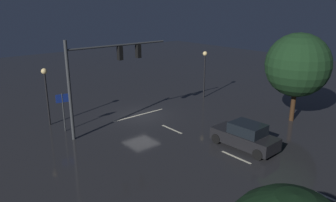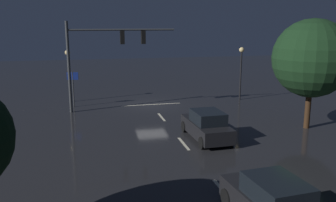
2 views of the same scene
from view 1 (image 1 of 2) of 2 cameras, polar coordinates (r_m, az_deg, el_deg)
name	(u,v)px [view 1 (image 1 of 2)]	position (r m, az deg, el deg)	size (l,w,h in m)	color
ground_plane	(141,116)	(27.10, -4.88, -2.59)	(80.00, 80.00, 0.00)	#232326
traffic_signal_assembly	(103,67)	(23.10, -11.45, 5.95)	(8.13, 0.47, 6.79)	#383A3D
lane_dash_far	(172,129)	(24.15, 0.68, -5.01)	(2.20, 0.16, 0.01)	beige
lane_dash_mid	(236,157)	(20.40, 11.95, -9.71)	(2.20, 0.16, 0.01)	beige
stop_bar	(139,115)	(27.25, -5.12, -2.47)	(5.00, 0.16, 0.01)	beige
car_approaching	(245,136)	(21.50, 13.46, -6.06)	(2.03, 4.42, 1.70)	black
street_lamp_left_kerb	(205,65)	(31.65, 6.51, 6.33)	(0.44, 0.44, 4.61)	black
street_lamp_right_kerb	(46,85)	(25.75, -20.82, 2.64)	(0.44, 0.44, 4.44)	black
route_sign	(63,104)	(24.33, -18.12, -0.57)	(0.90, 0.22, 2.86)	#383A3D
tree_left_near	(298,65)	(26.64, 21.95, 5.91)	(4.90, 4.90, 6.95)	#382314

